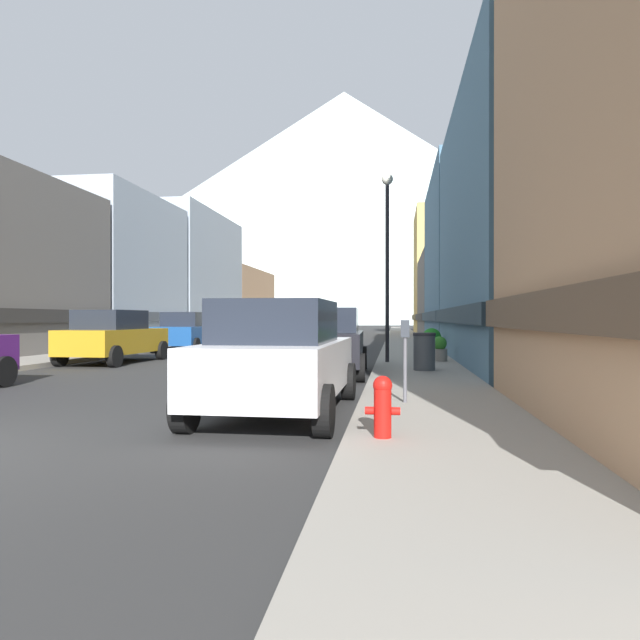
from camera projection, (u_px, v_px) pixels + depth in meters
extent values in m
cube|color=gray|center=(234.00, 338.00, 41.32)|extent=(2.50, 100.00, 0.15)
cube|color=gray|center=(404.00, 338.00, 39.65)|extent=(2.50, 100.00, 0.15)
cube|color=#99A5B2|center=(90.00, 271.00, 31.24)|extent=(7.81, 9.39, 8.30)
cube|color=#444A50|center=(90.00, 317.00, 31.24)|extent=(8.11, 9.39, 0.50)
cube|color=#99A5B2|center=(173.00, 277.00, 42.36)|extent=(7.39, 12.27, 9.38)
cube|color=#444A50|center=(173.00, 317.00, 42.37)|extent=(7.69, 12.27, 0.50)
cube|color=tan|center=(219.00, 302.00, 55.01)|extent=(8.35, 13.02, 6.25)
cube|color=brown|center=(219.00, 317.00, 55.02)|extent=(8.65, 13.02, 0.50)
cube|color=slate|center=(612.00, 229.00, 17.05)|extent=(9.40, 12.67, 8.49)
cube|color=#22333F|center=(612.00, 315.00, 17.06)|extent=(9.70, 12.67, 0.50)
cube|color=slate|center=(507.00, 262.00, 29.83)|extent=(8.09, 12.24, 9.09)
cube|color=#22333F|center=(507.00, 317.00, 29.83)|extent=(8.39, 12.24, 0.50)
cube|color=#66605B|center=(481.00, 297.00, 41.80)|extent=(8.94, 11.43, 6.24)
cube|color=#2D2B29|center=(481.00, 317.00, 41.81)|extent=(9.24, 11.43, 0.50)
cube|color=#D8B259|center=(467.00, 273.00, 52.71)|extent=(9.68, 9.77, 11.64)
cube|color=brown|center=(467.00, 317.00, 52.72)|extent=(9.98, 9.77, 0.50)
cylinder|color=black|center=(3.00, 372.00, 12.14)|extent=(0.23, 0.68, 0.68)
cube|color=#B28419|center=(115.00, 341.00, 18.79)|extent=(1.94, 4.44, 0.80)
cube|color=#1E232D|center=(111.00, 320.00, 18.54)|extent=(1.65, 2.24, 0.64)
cylinder|color=black|center=(115.00, 350.00, 20.56)|extent=(0.24, 0.69, 0.68)
cylinder|color=black|center=(162.00, 350.00, 20.27)|extent=(0.24, 0.69, 0.68)
cylinder|color=black|center=(60.00, 356.00, 17.30)|extent=(0.24, 0.69, 0.68)
cylinder|color=black|center=(115.00, 356.00, 17.01)|extent=(0.24, 0.69, 0.68)
cube|color=#19478C|center=(188.00, 335.00, 25.44)|extent=(1.95, 4.45, 0.80)
cube|color=#1E232D|center=(186.00, 319.00, 25.19)|extent=(1.66, 2.24, 0.64)
cylinder|color=black|center=(181.00, 342.00, 27.18)|extent=(0.24, 0.69, 0.68)
cylinder|color=black|center=(218.00, 342.00, 26.98)|extent=(0.24, 0.69, 0.68)
cylinder|color=black|center=(154.00, 345.00, 23.90)|extent=(0.24, 0.69, 0.68)
cylinder|color=black|center=(196.00, 346.00, 23.70)|extent=(0.24, 0.69, 0.68)
cube|color=silver|center=(281.00, 367.00, 8.79)|extent=(1.89, 4.42, 0.80)
cube|color=#1E232D|center=(277.00, 321.00, 8.54)|extent=(1.63, 2.22, 0.64)
cylinder|color=black|center=(252.00, 380.00, 10.55)|extent=(0.23, 0.68, 0.68)
cylinder|color=black|center=(349.00, 381.00, 10.29)|extent=(0.23, 0.68, 0.68)
cylinder|color=black|center=(185.00, 407.00, 7.29)|extent=(0.23, 0.68, 0.68)
cylinder|color=black|center=(324.00, 411.00, 7.02)|extent=(0.23, 0.68, 0.68)
cube|color=black|center=(327.00, 347.00, 14.81)|extent=(2.01, 4.47, 0.80)
cube|color=#1E232D|center=(328.00, 320.00, 15.06)|extent=(1.68, 2.26, 0.64)
cylinder|color=black|center=(360.00, 368.00, 13.08)|extent=(0.25, 0.69, 0.68)
cylinder|color=black|center=(283.00, 367.00, 13.26)|extent=(0.25, 0.69, 0.68)
cylinder|color=black|center=(363.00, 358.00, 16.37)|extent=(0.25, 0.69, 0.68)
cylinder|color=black|center=(301.00, 357.00, 16.54)|extent=(0.25, 0.69, 0.68)
cylinder|color=red|center=(383.00, 413.00, 6.33)|extent=(0.20, 0.20, 0.55)
sphere|color=red|center=(383.00, 385.00, 6.33)|extent=(0.22, 0.22, 0.22)
cylinder|color=red|center=(369.00, 411.00, 6.35)|extent=(0.10, 0.09, 0.09)
cylinder|color=red|center=(396.00, 411.00, 6.31)|extent=(0.10, 0.09, 0.09)
cylinder|color=#595960|center=(405.00, 370.00, 8.96)|extent=(0.06, 0.06, 1.05)
cube|color=#33383F|center=(405.00, 329.00, 8.95)|extent=(0.14, 0.10, 0.28)
cylinder|color=#4C5156|center=(424.00, 353.00, 14.54)|extent=(0.56, 0.56, 0.90)
cylinder|color=#2D2D33|center=(424.00, 334.00, 14.53)|extent=(0.59, 0.59, 0.08)
cylinder|color=gray|center=(440.00, 355.00, 17.70)|extent=(0.48, 0.48, 0.38)
sphere|color=#37892A|center=(440.00, 343.00, 17.70)|extent=(0.44, 0.44, 0.44)
cylinder|color=gray|center=(432.00, 349.00, 21.57)|extent=(0.48, 0.48, 0.31)
sphere|color=#218822|center=(432.00, 338.00, 21.56)|extent=(0.74, 0.74, 0.74)
cylinder|color=navy|center=(123.00, 333.00, 24.41)|extent=(0.36, 0.36, 1.40)
sphere|color=tan|center=(123.00, 315.00, 24.40)|extent=(0.22, 0.22, 0.22)
cylinder|color=black|center=(387.00, 273.00, 17.27)|extent=(0.12, 0.12, 5.50)
sphere|color=white|center=(387.00, 179.00, 17.26)|extent=(0.36, 0.36, 0.36)
cone|color=silver|center=(344.00, 207.00, 265.78)|extent=(295.02, 295.02, 109.74)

